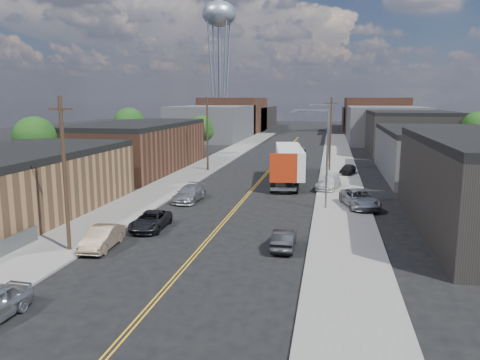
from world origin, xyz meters
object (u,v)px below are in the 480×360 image
at_px(car_left_d, 189,194).
at_px(car_right_lot_c, 348,169).
at_px(water_tower, 219,19).
at_px(car_left_b, 102,238).
at_px(car_left_c, 150,221).
at_px(semi_truck, 290,161).
at_px(car_right_lot_b, 329,182).
at_px(car_right_oncoming, 284,239).
at_px(car_right_lot_a, 360,199).

relative_size(car_left_d, car_right_lot_c, 1.38).
xyz_separation_m(water_tower, car_left_d, (17.00, -84.00, -29.89)).
distance_m(car_left_b, car_right_lot_c, 37.91).
bearing_deg(car_left_d, car_left_c, -87.24).
distance_m(water_tower, car_left_c, 100.12).
height_order(car_left_c, car_right_lot_c, car_right_lot_c).
height_order(semi_truck, car_left_c, semi_truck).
bearing_deg(car_left_c, car_left_b, -108.09).
xyz_separation_m(car_left_d, car_right_lot_c, (15.56, 18.92, 0.04)).
bearing_deg(car_left_d, car_right_lot_b, 34.70).
bearing_deg(car_left_b, car_right_oncoming, 6.54).
distance_m(semi_truck, car_right_lot_c, 9.38).
relative_size(semi_truck, car_left_b, 3.75).
distance_m(car_left_b, car_right_lot_a, 22.92).
height_order(water_tower, car_right_lot_b, water_tower).
height_order(semi_truck, car_left_b, semi_truck).
bearing_deg(water_tower, car_right_lot_b, -68.27).
xyz_separation_m(car_left_d, car_right_oncoming, (10.45, -12.76, -0.09)).
xyz_separation_m(semi_truck, car_right_lot_b, (4.60, -4.62, -1.60)).
relative_size(water_tower, car_right_lot_a, 6.51).
distance_m(semi_truck, car_left_d, 15.56).
bearing_deg(car_right_lot_a, car_left_d, 166.88).
height_order(car_left_c, car_right_oncoming, car_left_c).
height_order(car_right_lot_b, car_right_lot_c, car_right_lot_b).
bearing_deg(car_right_oncoming, car_right_lot_b, -97.97).
bearing_deg(car_left_c, car_right_lot_a, 29.42).
xyz_separation_m(semi_truck, car_left_b, (-10.00, -27.84, -1.72)).
distance_m(car_left_c, car_left_d, 10.00).
distance_m(car_left_d, car_right_lot_c, 24.50).
height_order(water_tower, car_right_oncoming, water_tower).
xyz_separation_m(water_tower, car_left_c, (17.00, -94.00, -29.98)).
height_order(car_left_b, car_right_lot_a, car_right_lot_a).
bearing_deg(car_left_c, semi_truck, 66.96).
bearing_deg(semi_truck, car_left_d, -131.45).
relative_size(semi_truck, car_right_lot_a, 2.96).
height_order(car_left_b, car_right_lot_b, car_right_lot_b).
bearing_deg(car_left_c, car_right_lot_c, 59.31).
height_order(car_left_c, car_left_d, car_left_d).
height_order(water_tower, car_left_d, water_tower).
height_order(car_right_oncoming, car_right_lot_b, car_right_lot_b).
xyz_separation_m(water_tower, car_right_lot_b, (30.20, -75.77, -29.79)).
bearing_deg(water_tower, car_left_d, -78.56).
bearing_deg(car_left_b, car_left_c, 70.24).
height_order(semi_truck, car_right_lot_a, semi_truck).
height_order(car_right_oncoming, car_right_lot_a, car_right_lot_a).
distance_m(car_left_b, car_left_d, 15.05).
height_order(car_left_d, car_right_oncoming, car_left_d).
xyz_separation_m(car_left_b, car_right_oncoming, (11.85, 2.22, -0.07)).
distance_m(car_left_d, car_right_lot_b, 15.56).
bearing_deg(car_left_d, car_right_lot_c, 53.33).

